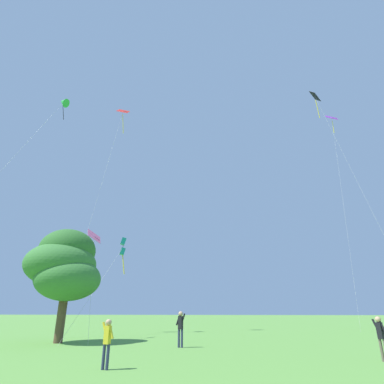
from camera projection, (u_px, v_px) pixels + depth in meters
The scene contains 10 objects.
kite_teal_box at pixel (123, 247), 31.35m from camera, with size 1.58×12.11×8.72m.
kite_black_large at pixel (318, 105), 41.06m from camera, with size 4.62×7.94×29.22m.
kite_purple_streamer at pixel (333, 126), 45.85m from camera, with size 4.26×7.94×29.21m.
kite_pink_low at pixel (94, 242), 24.53m from camera, with size 2.92×4.94×7.91m.
kite_green_small at pixel (63, 102), 34.55m from camera, with size 3.94×11.13×23.83m.
kite_red_high at pixel (121, 121), 36.97m from camera, with size 1.33×7.76×24.73m.
person_with_spool at pixel (107, 339), 10.74m from camera, with size 0.50×0.21×1.55m.
person_in_blue_jacket at pixel (381, 334), 12.40m from camera, with size 0.40×0.44×1.62m.
person_in_red_shirt at pixel (181, 325), 17.27m from camera, with size 0.58×0.26×1.81m.
tree_right_cluster at pixel (65, 265), 20.88m from camera, with size 5.08×4.54×7.12m.
Camera 1 is at (-1.01, -4.03, 1.79)m, focal length 29.70 mm.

